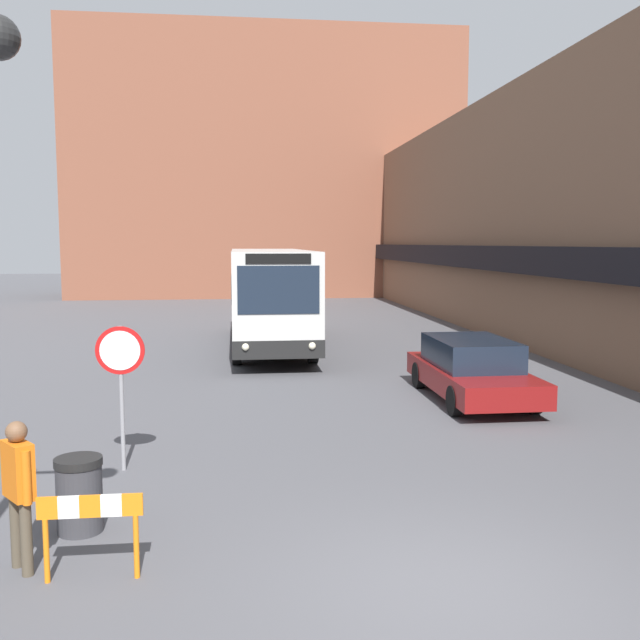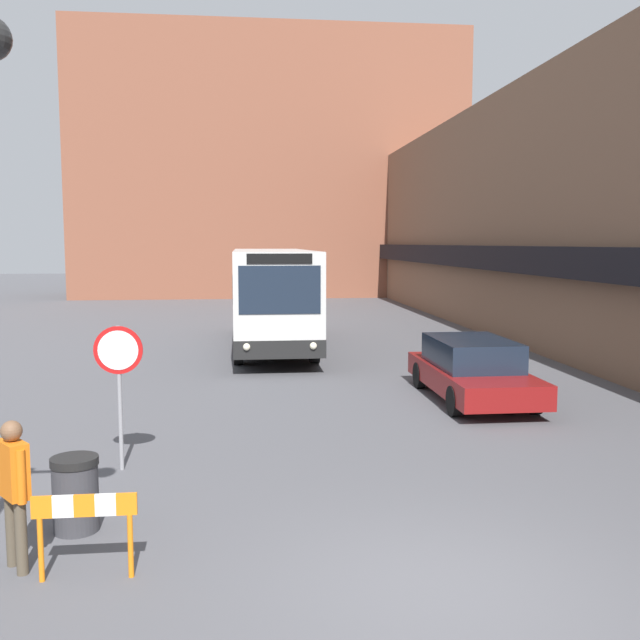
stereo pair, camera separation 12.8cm
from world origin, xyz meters
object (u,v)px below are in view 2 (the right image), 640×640
object	(u,v)px
stop_sign	(119,366)
construction_barricade	(85,519)
trash_bin	(76,494)
pedestrian	(14,481)
city_bus	(271,295)
parked_car_front	(472,369)

from	to	relation	value
stop_sign	construction_barricade	bearing A→B (deg)	-86.36
trash_bin	construction_barricade	world-z (taller)	trash_bin
pedestrian	city_bus	bearing A→B (deg)	131.41
city_bus	pedestrian	distance (m)	16.89
pedestrian	construction_barricade	world-z (taller)	pedestrian
city_bus	stop_sign	size ratio (longest dim) A/B	4.63
pedestrian	construction_barricade	bearing A→B (deg)	32.26
construction_barricade	city_bus	bearing A→B (deg)	80.81
city_bus	trash_bin	distance (m)	15.82
stop_sign	construction_barricade	size ratio (longest dim) A/B	2.10
stop_sign	pedestrian	xyz separation A→B (m)	(-0.57, -3.45, -0.66)
parked_car_front	construction_barricade	bearing A→B (deg)	-130.55
city_bus	trash_bin	xyz separation A→B (m)	(-3.12, -15.45, -1.35)
parked_car_front	construction_barricade	distance (m)	10.70
stop_sign	construction_barricade	xyz separation A→B (m)	(0.24, -3.76, -1.01)
stop_sign	trash_bin	xyz separation A→B (m)	(-0.17, -2.41, -1.20)
parked_car_front	construction_barricade	world-z (taller)	parked_car_front
pedestrian	trash_bin	distance (m)	1.24
trash_bin	construction_barricade	bearing A→B (deg)	-73.35
pedestrian	trash_bin	world-z (taller)	pedestrian
parked_car_front	construction_barricade	xyz separation A→B (m)	(-6.96, -8.13, -0.04)
stop_sign	pedestrian	distance (m)	3.56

